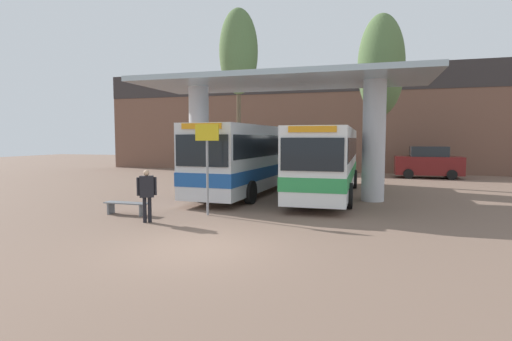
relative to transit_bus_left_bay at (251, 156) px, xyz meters
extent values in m
plane|color=#755B4C|center=(1.84, -10.53, -1.90)|extent=(100.00, 100.00, 0.00)
cube|color=brown|center=(1.84, 14.02, 2.45)|extent=(40.00, 0.50, 8.71)
cube|color=#332D2D|center=(1.84, 14.02, 5.76)|extent=(40.00, 0.58, 2.09)
cylinder|color=silver|center=(-2.40, -1.19, 0.79)|extent=(1.00, 1.00, 5.38)
cylinder|color=silver|center=(6.08, -1.19, 0.79)|extent=(1.00, 1.00, 5.38)
cube|color=#9EB2BC|center=(1.84, -1.19, 3.60)|extent=(13.48, 5.61, 0.24)
cube|color=silver|center=(0.00, 0.01, -0.03)|extent=(2.96, 11.37, 3.09)
cube|color=black|center=(0.00, 0.01, 0.56)|extent=(2.98, 10.93, 0.99)
cube|color=#1E519E|center=(0.00, 0.01, -0.72)|extent=(3.01, 11.42, 0.56)
cube|color=black|center=(-0.28, -5.65, 0.44)|extent=(2.22, 0.17, 1.24)
cube|color=orange|center=(-0.28, -5.65, 1.38)|extent=(1.69, 0.13, 0.22)
cylinder|color=black|center=(-1.38, -3.42, -1.40)|extent=(0.33, 1.02, 1.01)
cylinder|color=black|center=(1.04, -3.54, -1.40)|extent=(0.33, 1.02, 1.01)
cylinder|color=black|center=(-1.06, 3.16, -1.40)|extent=(0.33, 1.02, 1.01)
cylinder|color=black|center=(1.36, 3.05, -1.40)|extent=(0.33, 1.02, 1.01)
cube|color=white|center=(3.91, 0.05, -0.10)|extent=(2.60, 11.69, 2.93)
cube|color=black|center=(3.91, 0.05, 0.46)|extent=(2.63, 11.22, 0.94)
cube|color=#2D934C|center=(3.91, 0.05, -0.76)|extent=(2.64, 11.73, 0.53)
cube|color=black|center=(4.00, -5.80, 0.34)|extent=(2.23, 0.09, 1.17)
cube|color=orange|center=(4.00, -5.80, 1.23)|extent=(1.69, 0.08, 0.22)
cylinder|color=black|center=(2.75, -3.58, -1.38)|extent=(0.30, 1.04, 1.04)
cylinder|color=black|center=(5.17, -3.54, -1.38)|extent=(0.30, 1.04, 1.04)
cylinder|color=black|center=(2.65, 3.24, -1.38)|extent=(0.30, 1.04, 1.04)
cylinder|color=black|center=(5.07, 3.28, -1.38)|extent=(0.30, 1.04, 1.04)
cube|color=slate|center=(-2.60, -7.19, -1.46)|extent=(1.69, 0.44, 0.04)
cube|color=slate|center=(-3.28, -7.19, -1.69)|extent=(0.07, 0.37, 0.42)
cube|color=slate|center=(-1.93, -7.19, -1.69)|extent=(0.07, 0.37, 0.42)
cylinder|color=gray|center=(0.28, -6.39, -0.54)|extent=(0.09, 0.09, 2.72)
cube|color=gold|center=(0.28, -6.39, 1.12)|extent=(0.90, 0.06, 0.60)
cylinder|color=black|center=(-1.21, -8.21, -1.47)|extent=(0.17, 0.17, 0.85)
cylinder|color=black|center=(-1.07, -8.12, -1.47)|extent=(0.17, 0.17, 0.85)
cube|color=black|center=(-1.14, -8.17, -0.69)|extent=(0.53, 0.46, 0.71)
sphere|color=tan|center=(-1.14, -8.17, -0.24)|extent=(0.20, 0.20, 0.20)
cylinder|color=black|center=(-1.37, -8.31, -0.68)|extent=(0.13, 0.13, 0.61)
cylinder|color=black|center=(-0.90, -8.02, -0.68)|extent=(0.13, 0.13, 0.61)
cylinder|color=brown|center=(6.40, 5.68, 0.86)|extent=(0.38, 0.38, 5.52)
ellipsoid|color=#516B3D|center=(6.40, 5.68, 5.29)|extent=(2.76, 2.76, 6.06)
cylinder|color=brown|center=(-2.53, 5.39, 1.57)|extent=(0.28, 0.28, 6.94)
ellipsoid|color=#516B3D|center=(-2.53, 5.39, 6.57)|extent=(2.53, 2.53, 5.56)
cube|color=maroon|center=(9.83, 10.79, -1.02)|extent=(4.52, 1.80, 1.29)
cube|color=#1E2328|center=(9.83, 10.79, -0.01)|extent=(2.50, 1.63, 0.72)
cylinder|color=black|center=(11.21, 11.67, -1.56)|extent=(0.68, 0.23, 0.68)
cylinder|color=black|center=(11.24, 9.95, -1.56)|extent=(0.68, 0.23, 0.68)
cylinder|color=black|center=(8.42, 11.62, -1.56)|extent=(0.68, 0.23, 0.68)
cylinder|color=black|center=(8.45, 9.90, -1.56)|extent=(0.68, 0.23, 0.68)
camera|label=1|loc=(6.07, -19.76, 0.90)|focal=28.00mm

